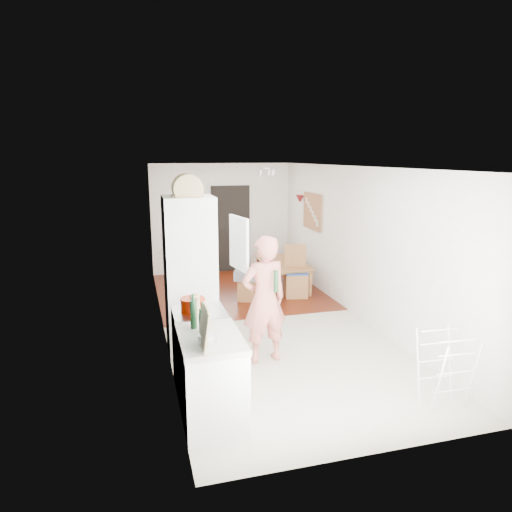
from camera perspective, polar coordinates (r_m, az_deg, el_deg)
name	(u,v)px	position (r m, az deg, el deg)	size (l,w,h in m)	color
room_shell	(264,247)	(7.18, 1.05, 1.08)	(3.20, 7.00, 2.50)	white
floor	(264,322)	(7.53, 1.01, -8.29)	(3.20, 7.00, 0.01)	beige
wood_floor_overlay	(239,290)	(9.23, -2.20, -4.32)	(3.20, 3.30, 0.01)	#5C1D09
sage_wall_panel	(172,235)	(4.85, -10.46, 2.55)	(0.02, 3.00, 1.30)	slate
tile_splashback	(180,316)	(4.49, -9.44, -7.44)	(0.02, 1.90, 0.50)	black
doorway_recess	(231,229)	(10.60, -3.17, 3.38)	(0.90, 0.04, 2.00)	black
base_cabinet	(211,381)	(4.82, -5.63, -15.28)	(0.60, 0.90, 0.86)	white
worktop	(210,338)	(4.62, -5.75, -10.22)	(0.62, 0.92, 0.06)	beige
range_cooker	(200,350)	(5.48, -6.97, -11.61)	(0.60, 0.60, 0.88)	white
cooker_top	(199,313)	(5.31, -7.10, -7.07)	(0.60, 0.60, 0.04)	silver
fridge_housing	(190,276)	(6.23, -8.22, -2.48)	(0.66, 0.66, 2.15)	white
fridge_door	(239,243)	(5.94, -2.15, 1.61)	(0.56, 0.04, 0.70)	white
fridge_interior	(212,240)	(6.17, -5.50, 1.97)	(0.02, 0.52, 0.66)	white
pinboard	(313,211)	(9.43, 7.10, 5.55)	(0.03, 0.90, 0.70)	tan
pinboard_frame	(312,211)	(9.42, 7.01, 5.55)	(0.01, 0.94, 0.74)	olive
wall_sconce	(300,199)	(9.99, 5.50, 7.13)	(0.18, 0.18, 0.16)	maroon
person	(264,288)	(5.87, 1.05, -4.08)	(0.73, 0.48, 1.99)	#D87567
dining_table	(284,277)	(9.38, 3.53, -2.61)	(1.33, 0.74, 0.47)	olive
dining_chair	(296,272)	(8.74, 5.05, -1.98)	(0.42, 0.42, 0.99)	olive
stool	(247,290)	(8.55, -1.12, -4.26)	(0.32, 0.32, 0.42)	olive
grey_drape	(246,275)	(8.47, -1.31, -2.33)	(0.40, 0.40, 0.18)	slate
drying_rack	(445,370)	(5.43, 22.54, -13.02)	(0.43, 0.39, 0.83)	white
bread_bin	(187,188)	(5.97, -8.61, 8.35)	(0.39, 0.37, 0.21)	tan
red_casserole	(193,305)	(5.26, -7.92, -6.10)	(0.28, 0.28, 0.16)	#BC1B00
steel_pan	(207,339)	(4.42, -6.13, -10.27)	(0.18, 0.18, 0.09)	silver
held_bottle	(276,281)	(5.70, 2.51, -3.17)	(0.06, 0.06, 0.28)	#1B4422
bottle_a	(203,323)	(4.55, -6.69, -8.27)	(0.07, 0.07, 0.29)	#1B4422
bottle_b	(194,315)	(4.76, -7.81, -7.26)	(0.07, 0.07, 0.30)	#1B4422
bottle_c	(203,323)	(4.66, -6.66, -8.29)	(0.08, 0.08, 0.20)	silver
pepper_mill_front	(193,310)	(5.02, -7.89, -6.68)	(0.06, 0.06, 0.22)	tan
pepper_mill_back	(197,309)	(5.06, -7.34, -6.55)	(0.06, 0.06, 0.22)	tan
chopping_boards	(204,328)	(4.27, -6.48, -8.87)	(0.04, 0.29, 0.40)	tan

